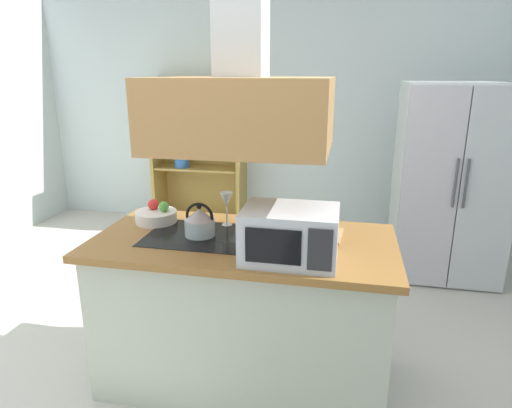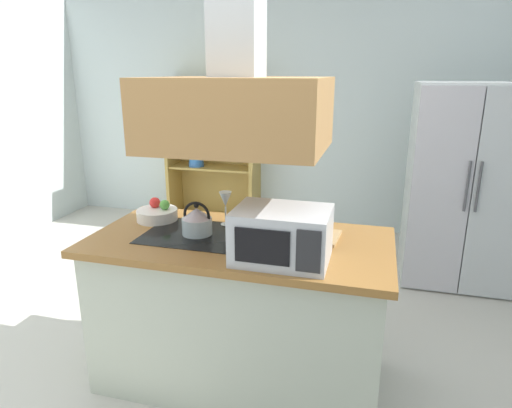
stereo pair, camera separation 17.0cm
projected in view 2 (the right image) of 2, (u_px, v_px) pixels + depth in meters
The scene contains 11 objects.
ground_plane at pixel (208, 376), 2.71m from camera, with size 7.80×7.80×0.00m, color beige.
wall_back at pixel (300, 112), 5.10m from camera, with size 6.00×0.12×2.70m, color silver.
kitchen_island at pixel (240, 310), 2.59m from camera, with size 1.67×0.84×0.90m.
range_hood at pixel (238, 89), 2.23m from camera, with size 0.90×0.70×1.30m.
refrigerator at pixel (463, 186), 3.79m from camera, with size 0.90×0.77×1.71m.
dish_cabinet at pixel (214, 161), 5.32m from camera, with size 1.08×0.40×1.73m.
kettle at pixel (197, 221), 2.50m from camera, with size 0.17×0.17×0.19m.
cutting_board at pixel (308, 235), 2.49m from camera, with size 0.34×0.24×0.02m, color tan.
microwave at pixel (282, 235), 2.15m from camera, with size 0.46×0.35×0.26m.
wine_glass_on_counter at pixel (225, 201), 2.64m from camera, with size 0.08×0.08×0.21m.
fruit_bowl at pixel (157, 214), 2.76m from camera, with size 0.25×0.25×0.13m.
Camera 2 is at (0.89, -2.14, 1.79)m, focal length 31.06 mm.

